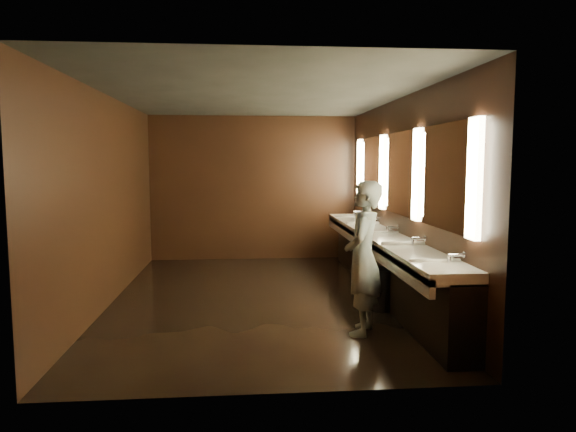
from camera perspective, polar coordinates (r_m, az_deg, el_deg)
The scene contains 10 objects.
floor at distance 7.31m, azimuth -3.29°, elevation -9.12°, with size 6.00×6.00×0.00m, color black.
ceiling at distance 7.11m, azimuth -3.43°, elevation 13.21°, with size 4.00×6.00×0.02m, color #2D2D2B.
wall_back at distance 10.07m, azimuth -3.84°, elevation 3.11°, with size 4.00×0.02×2.80m, color black.
wall_front at distance 4.09m, azimuth -2.20°, elevation -1.10°, with size 4.00×0.02×2.80m, color black.
wall_left at distance 7.30m, azimuth -19.26°, elevation 1.69°, with size 0.02×6.00×2.80m, color black.
wall_right at distance 7.41m, azimuth 12.31°, elevation 1.95°, with size 0.02×6.00×2.80m, color black.
sink_counter at distance 7.46m, azimuth 10.63°, elevation -4.99°, with size 0.55×5.40×1.01m.
mirror_band at distance 7.38m, azimuth 12.22°, elevation 4.66°, with size 0.06×5.03×1.15m.
person at distance 5.75m, azimuth 8.34°, elevation -4.63°, with size 0.62×0.41×1.70m, color #8AB2CE.
trash_bin at distance 6.81m, azimuth 10.36°, elevation -8.01°, with size 0.35×0.35×0.54m, color black.
Camera 1 is at (-0.19, -7.06, 1.91)m, focal length 32.00 mm.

